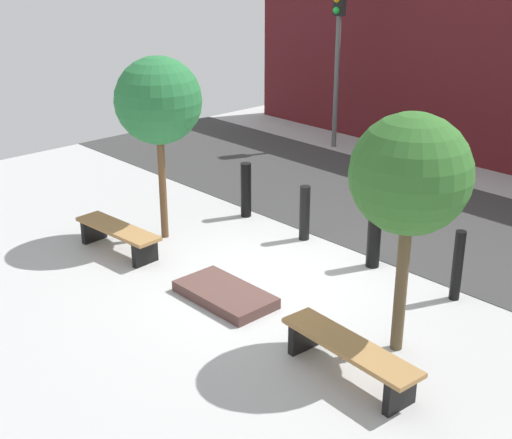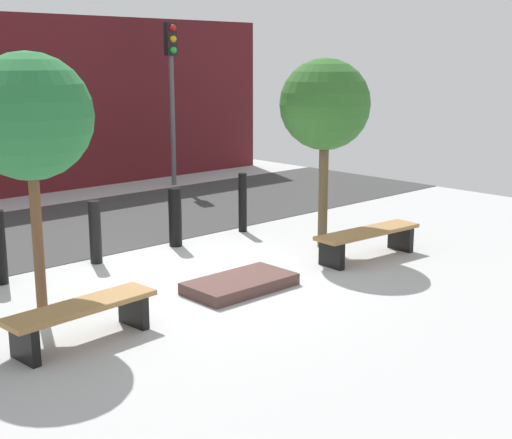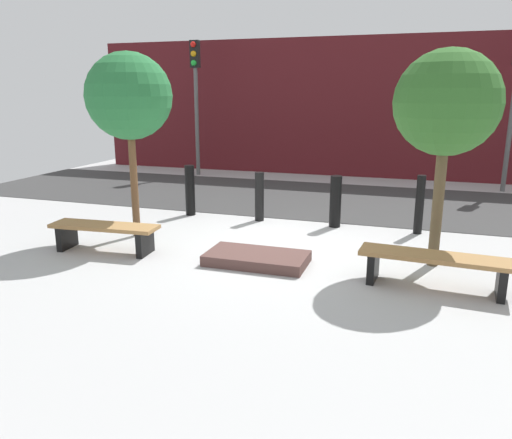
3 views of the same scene
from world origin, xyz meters
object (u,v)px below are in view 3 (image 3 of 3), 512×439
(bench_left, at_px, (105,232))
(traffic_light_west, at_px, (196,84))
(bench_right, at_px, (435,264))
(bollard_left, at_px, (259,197))
(tree_behind_left_bench, at_px, (129,97))
(bollard_far_left, at_px, (190,190))
(bollard_center, at_px, (335,202))
(bollard_right, at_px, (420,205))
(planter_bed, at_px, (257,258))
(tree_behind_right_bench, at_px, (447,104))

(bench_left, relative_size, traffic_light_west, 0.45)
(bench_right, xyz_separation_m, bollard_left, (-3.29, 2.69, 0.15))
(bench_right, distance_m, tree_behind_left_bench, 5.55)
(bench_left, bearing_deg, bollard_far_left, 80.76)
(tree_behind_left_bench, xyz_separation_m, bollard_far_left, (0.24, 1.73, -1.91))
(bench_left, distance_m, bollard_center, 4.25)
(tree_behind_left_bench, height_order, bollard_center, tree_behind_left_bench)
(bench_right, distance_m, bollard_center, 3.22)
(bollard_right, bearing_deg, planter_bed, -132.52)
(bench_right, bearing_deg, bench_left, -175.85)
(bench_left, height_order, tree_behind_left_bench, tree_behind_left_bench)
(bench_left, relative_size, bench_right, 0.91)
(bollard_far_left, relative_size, bollard_left, 1.07)
(bollard_left, relative_size, bollard_right, 0.91)
(bollard_center, bearing_deg, bollard_far_left, 180.00)
(traffic_light_west, bearing_deg, tree_behind_left_bench, -74.60)
(tree_behind_left_bench, bearing_deg, bench_left, -90.00)
(tree_behind_right_bench, height_order, bollard_center, tree_behind_right_bench)
(planter_bed, relative_size, tree_behind_right_bench, 0.49)
(tree_behind_left_bench, height_order, bollard_left, tree_behind_left_bench)
(bench_left, height_order, traffic_light_west, traffic_light_west)
(bollard_left, bearing_deg, traffic_light_west, 126.35)
(bollard_right, bearing_deg, bollard_center, 180.00)
(planter_bed, bearing_deg, bollard_center, 73.00)
(bench_right, height_order, traffic_light_west, traffic_light_west)
(bollard_right, height_order, traffic_light_west, traffic_light_west)
(bench_right, height_order, planter_bed, bench_right)
(bench_right, distance_m, bollard_far_left, 5.52)
(bollard_center, relative_size, traffic_light_west, 0.25)
(tree_behind_left_bench, bearing_deg, traffic_light_west, 105.40)
(tree_behind_right_bench, xyz_separation_m, bollard_far_left, (-4.81, 1.73, -1.83))
(bollard_left, distance_m, bollard_right, 3.05)
(bench_left, distance_m, bollard_far_left, 2.71)
(bollard_far_left, xyz_separation_m, traffic_light_west, (-2.06, 4.87, 2.22))
(planter_bed, distance_m, tree_behind_right_bench, 3.48)
(planter_bed, height_order, tree_behind_left_bench, tree_behind_left_bench)
(bollard_far_left, relative_size, traffic_light_west, 0.26)
(bollard_far_left, distance_m, bollard_left, 1.52)
(tree_behind_right_bench, relative_size, bollard_far_left, 2.96)
(traffic_light_west, bearing_deg, bollard_center, -43.63)
(bollard_far_left, distance_m, traffic_light_west, 5.73)
(tree_behind_left_bench, height_order, bollard_right, tree_behind_left_bench)
(planter_bed, distance_m, bollard_center, 2.64)
(planter_bed, xyz_separation_m, bollard_far_left, (-2.29, 2.49, 0.44))
(tree_behind_right_bench, distance_m, bollard_far_left, 5.43)
(bench_left, bearing_deg, planter_bed, 0.37)
(tree_behind_left_bench, relative_size, bollard_center, 3.21)
(bollard_center, bearing_deg, tree_behind_right_bench, -44.50)
(tree_behind_left_bench, xyz_separation_m, bollard_left, (1.76, 1.73, -1.95))
(bollard_far_left, bearing_deg, traffic_light_west, 112.92)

